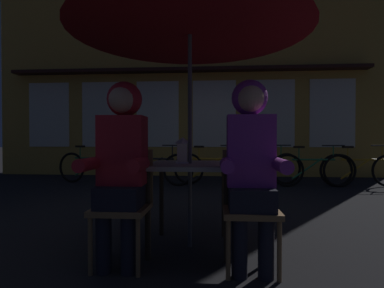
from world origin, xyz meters
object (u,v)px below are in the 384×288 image
at_px(lantern, 183,150).
at_px(bicycle_fourth, 263,168).
at_px(person_right_hooded, 251,154).
at_px(bicycle_nearest, 91,167).
at_px(bicycle_fifth, 313,170).
at_px(patio_umbrella, 190,13).
at_px(bicycle_furthest, 362,170).
at_px(cafe_table, 190,175).
at_px(chair_left, 124,199).
at_px(bicycle_third, 212,168).
at_px(bicycle_second, 155,168).
at_px(chair_right, 250,201).
at_px(person_left_hooded, 122,153).

distance_m(lantern, bicycle_fourth, 3.89).
height_order(person_right_hooded, bicycle_nearest, person_right_hooded).
relative_size(lantern, bicycle_fifth, 0.14).
xyz_separation_m(patio_umbrella, bicycle_furthest, (3.14, 3.56, -1.71)).
relative_size(cafe_table, bicycle_fourth, 0.45).
height_order(person_right_hooded, bicycle_fifth, person_right_hooded).
xyz_separation_m(chair_left, bicycle_nearest, (-1.94, 3.97, -0.14)).
xyz_separation_m(lantern, bicycle_third, (0.24, 3.55, -0.51)).
height_order(chair_left, bicycle_nearest, chair_left).
relative_size(cafe_table, bicycle_nearest, 0.45).
bearing_deg(bicycle_third, bicycle_fourth, 4.94).
bearing_deg(bicycle_fourth, bicycle_second, -176.61).
xyz_separation_m(bicycle_nearest, bicycle_fifth, (4.59, -0.10, 0.00)).
bearing_deg(chair_left, chair_right, 0.00).
xyz_separation_m(cafe_table, bicycle_third, (0.17, 3.56, -0.29)).
bearing_deg(bicycle_nearest, bicycle_fifth, -1.29).
relative_size(chair_right, person_right_hooded, 0.62).
bearing_deg(chair_left, bicycle_fifth, 55.50).
distance_m(cafe_table, chair_left, 0.62).
xyz_separation_m(person_left_hooded, bicycle_third, (0.65, 3.99, -0.50)).
relative_size(patio_umbrella, chair_left, 2.66).
bearing_deg(bicycle_second, bicycle_fifth, -0.44).
relative_size(chair_left, bicycle_furthest, 0.52).
xyz_separation_m(chair_right, bicycle_second, (-1.51, 3.89, -0.14)).
bearing_deg(bicycle_fourth, bicycle_nearest, -179.14).
xyz_separation_m(patio_umbrella, bicycle_fourth, (1.22, 3.65, -1.71)).
bearing_deg(cafe_table, person_right_hooded, -41.57).
bearing_deg(chair_right, person_left_hooded, -176.61).
bearing_deg(bicycle_nearest, bicycle_fourth, 0.86).
relative_size(person_left_hooded, bicycle_third, 0.84).
distance_m(person_right_hooded, bicycle_fourth, 4.18).
relative_size(chair_left, person_left_hooded, 0.62).
distance_m(patio_umbrella, bicycle_nearest, 4.66).
height_order(chair_left, chair_right, same).
relative_size(bicycle_second, bicycle_third, 1.00).
bearing_deg(person_right_hooded, bicycle_fourth, 79.72).
xyz_separation_m(cafe_table, chair_right, (0.48, -0.37, -0.15)).
relative_size(person_right_hooded, bicycle_nearest, 0.85).
relative_size(patio_umbrella, chair_right, 2.66).
bearing_deg(bicycle_furthest, bicycle_fourth, 177.33).
relative_size(bicycle_second, bicycle_fourth, 1.01).
distance_m(patio_umbrella, bicycle_second, 4.05).
distance_m(cafe_table, bicycle_fifth, 4.13).
distance_m(chair_left, bicycle_fifth, 4.69).
height_order(cafe_table, patio_umbrella, patio_umbrella).
xyz_separation_m(chair_right, bicycle_fourth, (0.74, 4.02, -0.14)).
bearing_deg(bicycle_nearest, person_right_hooded, -54.25).
height_order(chair_right, bicycle_nearest, chair_right).
relative_size(bicycle_third, bicycle_fourth, 1.01).
xyz_separation_m(chair_left, person_right_hooded, (0.96, -0.06, 0.36)).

